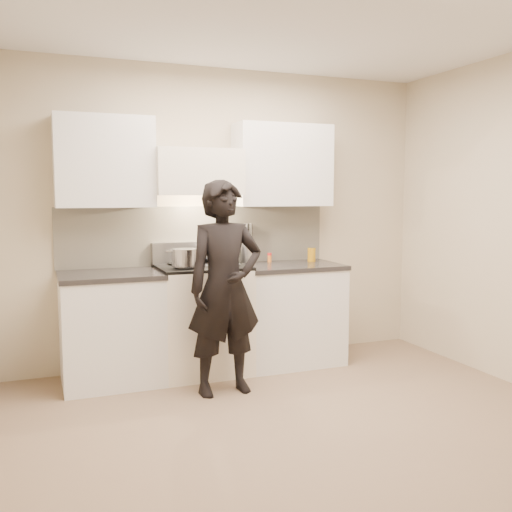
# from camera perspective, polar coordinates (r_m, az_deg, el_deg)

# --- Properties ---
(ground_plane) EXTENTS (4.00, 4.00, 0.00)m
(ground_plane) POSITION_cam_1_polar(r_m,az_deg,el_deg) (4.01, 4.88, -16.70)
(ground_plane) COLOR #7E684F
(room_shell) EXTENTS (4.04, 3.54, 2.70)m
(room_shell) POSITION_cam_1_polar(r_m,az_deg,el_deg) (4.01, 1.99, 6.76)
(room_shell) COLOR #C3B59B
(room_shell) RESTS_ON ground
(stove) EXTENTS (0.76, 0.65, 0.96)m
(stove) POSITION_cam_1_polar(r_m,az_deg,el_deg) (5.04, -5.38, -6.25)
(stove) COLOR white
(stove) RESTS_ON ground
(counter_right) EXTENTS (0.92, 0.67, 0.92)m
(counter_right) POSITION_cam_1_polar(r_m,az_deg,el_deg) (5.32, 3.29, -5.72)
(counter_right) COLOR white
(counter_right) RESTS_ON ground
(counter_left) EXTENTS (0.82, 0.67, 0.92)m
(counter_left) POSITION_cam_1_polar(r_m,az_deg,el_deg) (4.89, -14.26, -6.96)
(counter_left) COLOR white
(counter_left) RESTS_ON ground
(wok) EXTENTS (0.34, 0.43, 0.28)m
(wok) POSITION_cam_1_polar(r_m,az_deg,el_deg) (5.13, -4.07, 0.51)
(wok) COLOR #A4A6B6
(wok) RESTS_ON stove
(stock_pot) EXTENTS (0.30, 0.27, 0.15)m
(stock_pot) POSITION_cam_1_polar(r_m,az_deg,el_deg) (4.80, -7.14, -0.15)
(stock_pot) COLOR #A4A6B6
(stock_pot) RESTS_ON stove
(utensil_crock) EXTENTS (0.14, 0.14, 0.37)m
(utensil_crock) POSITION_cam_1_polar(r_m,az_deg,el_deg) (5.34, -0.79, 0.55)
(utensil_crock) COLOR #B4B4B7
(utensil_crock) RESTS_ON counter_right
(spice_jar) EXTENTS (0.04, 0.04, 0.09)m
(spice_jar) POSITION_cam_1_polar(r_m,az_deg,el_deg) (5.37, 1.36, -0.15)
(spice_jar) COLOR #C86A22
(spice_jar) RESTS_ON counter_right
(oil_glass) EXTENTS (0.08, 0.08, 0.13)m
(oil_glass) POSITION_cam_1_polar(r_m,az_deg,el_deg) (5.46, 5.57, 0.14)
(oil_glass) COLOR #B77D0F
(oil_glass) RESTS_ON counter_right
(person) EXTENTS (0.64, 0.44, 1.67)m
(person) POSITION_cam_1_polar(r_m,az_deg,el_deg) (4.44, -3.12, -3.19)
(person) COLOR black
(person) RESTS_ON ground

